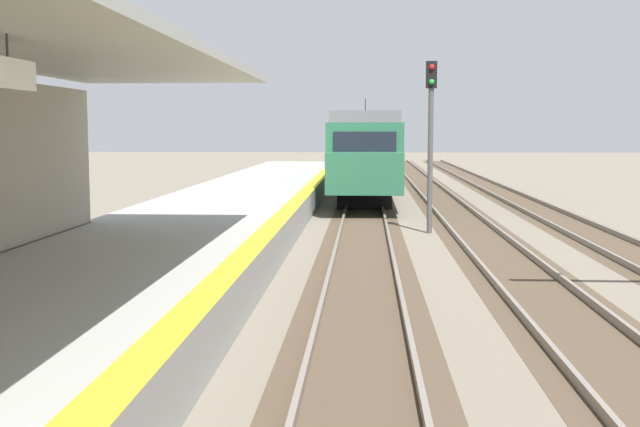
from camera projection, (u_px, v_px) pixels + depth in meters
station_platform at (156, 258)px, 17.03m from camera, size 5.00×80.00×0.91m
track_pair_nearest_platform at (363, 250)px, 20.79m from camera, size 2.34×120.00×0.16m
track_pair_middle at (496, 251)px, 20.60m from camera, size 2.34×120.00×0.16m
track_pair_far_side at (630, 252)px, 20.40m from camera, size 2.34×120.00×0.16m
approaching_train at (365, 150)px, 38.04m from camera, size 2.93×19.60×4.76m
rail_signal_post at (431, 128)px, 24.18m from camera, size 0.32×0.34×5.20m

